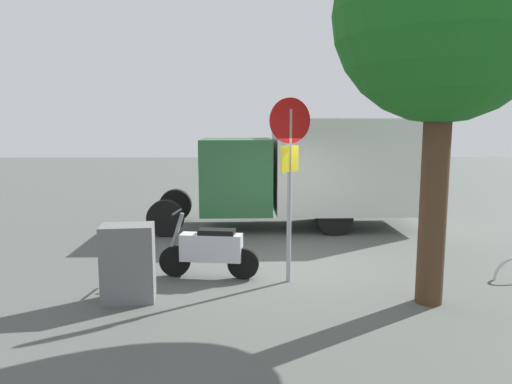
{
  "coord_description": "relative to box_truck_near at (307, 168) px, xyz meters",
  "views": [
    {
      "loc": [
        0.99,
        9.07,
        2.76
      ],
      "look_at": [
        0.7,
        -0.58,
        1.37
      ],
      "focal_mm": 33.77,
      "sensor_mm": 36.0,
      "label": 1
    }
  ],
  "objects": [
    {
      "name": "stop_sign",
      "position": [
        0.92,
        4.46,
        0.53
      ],
      "size": [
        0.71,
        0.33,
        3.18
      ],
      "color": "#9E9EA3",
      "rests_on": "ground"
    },
    {
      "name": "box_truck_near",
      "position": [
        0.0,
        0.0,
        0.0
      ],
      "size": [
        6.86,
        2.22,
        2.86
      ],
      "rotation": [
        0.0,
        0.0,
        0.01
      ],
      "color": "black",
      "rests_on": "ground"
    },
    {
      "name": "street_tree",
      "position": [
        -1.16,
        5.51,
        2.7
      ],
      "size": [
        3.17,
        3.17,
        5.92
      ],
      "color": "#47301E",
      "rests_on": "ground"
    },
    {
      "name": "ground_plane",
      "position": [
        0.74,
        3.5,
        -1.59
      ],
      "size": [
        60.0,
        60.0,
        0.0
      ],
      "primitive_type": "plane",
      "color": "#4B504B"
    },
    {
      "name": "motorcycle",
      "position": [
        2.29,
        4.2,
        -1.07
      ],
      "size": [
        1.8,
        0.61,
        1.2
      ],
      "rotation": [
        0.0,
        0.0,
        -0.15
      ],
      "color": "black",
      "rests_on": "ground"
    },
    {
      "name": "utility_cabinet",
      "position": [
        3.5,
        5.28,
        -0.98
      ],
      "size": [
        0.84,
        0.59,
        1.21
      ],
      "primitive_type": "cube",
      "rotation": [
        0.0,
        0.0,
        0.1
      ],
      "color": "slate",
      "rests_on": "ground"
    }
  ]
}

